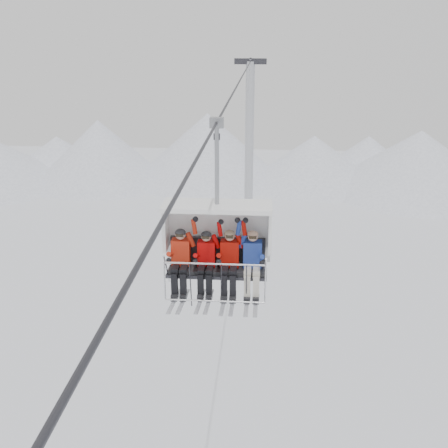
# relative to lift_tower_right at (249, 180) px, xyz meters

# --- Properties ---
(ridgeline) EXTENTS (72.00, 21.00, 7.00)m
(ridgeline) POSITION_rel_lift_tower_right_xyz_m (-1.58, 20.05, -2.94)
(ridgeline) COLOR white
(ridgeline) RESTS_ON ground
(lift_tower_right) EXTENTS (2.00, 1.80, 13.48)m
(lift_tower_right) POSITION_rel_lift_tower_right_xyz_m (0.00, 0.00, 0.00)
(lift_tower_right) COLOR #B2B4BA
(lift_tower_right) RESTS_ON ground
(haul_cable) EXTENTS (0.06, 50.00, 0.06)m
(haul_cable) POSITION_rel_lift_tower_right_xyz_m (0.00, -22.00, 7.52)
(haul_cable) COLOR #2D2D32
(haul_cable) RESTS_ON lift_tower_left
(chairlift_carrier) EXTENTS (2.44, 1.17, 3.98)m
(chairlift_carrier) POSITION_rel_lift_tower_right_xyz_m (0.00, -23.96, 4.91)
(chairlift_carrier) COLOR black
(chairlift_carrier) RESTS_ON haul_cable
(skier_far_left) EXTENTS (0.42, 1.69, 1.66)m
(skier_far_left) POSITION_rel_lift_tower_right_xyz_m (-0.83, -24.26, 4.44)
(skier_far_left) COLOR red
(skier_far_left) RESTS_ON chairlift_carrier
(skier_center_left) EXTENTS (0.40, 1.69, 1.60)m
(skier_center_left) POSITION_rel_lift_tower_right_xyz_m (-0.24, -24.26, 4.42)
(skier_center_left) COLOR #BF0505
(skier_center_left) RESTS_ON chairlift_carrier
(skier_center_right) EXTENTS (0.42, 1.69, 1.66)m
(skier_center_right) POSITION_rel_lift_tower_right_xyz_m (0.29, -24.26, 4.44)
(skier_center_right) COLOR #AA0D05
(skier_center_right) RESTS_ON chairlift_carrier
(skier_far_right) EXTENTS (0.42, 1.69, 1.66)m
(skier_far_right) POSITION_rel_lift_tower_right_xyz_m (0.81, -24.26, 4.44)
(skier_far_right) COLOR navy
(skier_far_right) RESTS_ON chairlift_carrier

